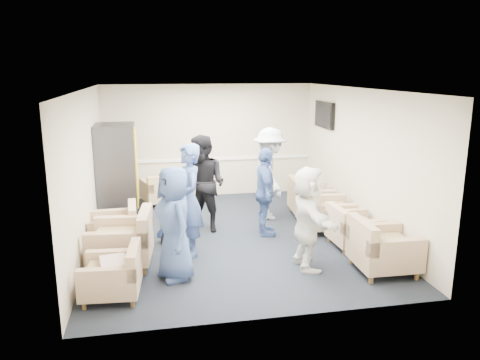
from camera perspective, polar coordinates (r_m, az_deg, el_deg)
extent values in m
plane|color=black|center=(8.79, -1.12, -6.86)|extent=(6.00, 6.00, 0.00)
plane|color=silver|center=(8.26, -1.21, 11.01)|extent=(6.00, 6.00, 0.00)
cube|color=beige|center=(11.34, -3.77, 4.78)|extent=(5.00, 0.02, 2.70)
cube|color=beige|center=(5.58, 4.13, -4.29)|extent=(5.00, 0.02, 2.70)
cube|color=beige|center=(8.38, -18.27, 1.05)|extent=(0.02, 6.00, 2.70)
cube|color=beige|center=(9.18, 14.42, 2.33)|extent=(0.02, 6.00, 2.70)
cube|color=white|center=(11.40, -3.72, 2.52)|extent=(4.98, 0.04, 0.06)
cube|color=black|center=(10.69, 10.23, 7.85)|extent=(0.07, 1.00, 0.58)
cube|color=black|center=(10.68, 10.05, 7.85)|extent=(0.01, 0.92, 0.50)
cube|color=#46464D|center=(10.72, 10.40, 7.05)|extent=(0.04, 0.10, 0.25)
cube|color=tan|center=(6.73, -15.42, -11.80)|extent=(0.82, 0.82, 0.25)
cube|color=olive|center=(6.66, -15.51, -10.47)|extent=(0.57, 0.53, 0.09)
cube|color=tan|center=(6.56, -12.81, -9.40)|extent=(0.19, 0.77, 0.36)
cube|color=tan|center=(7.68, -14.31, -8.04)|extent=(1.03, 1.03, 0.31)
cube|color=olive|center=(7.61, -14.40, -6.56)|extent=(0.71, 0.67, 0.11)
cube|color=tan|center=(7.50, -11.49, -5.35)|extent=(0.25, 0.95, 0.44)
cube|color=tan|center=(8.48, -15.14, -6.35)|extent=(0.84, 0.84, 0.26)
cube|color=olive|center=(8.42, -15.21, -5.20)|extent=(0.58, 0.54, 0.09)
cube|color=tan|center=(8.37, -12.97, -4.16)|extent=(0.16, 0.81, 0.38)
cube|color=tan|center=(7.57, 17.13, -8.69)|extent=(0.91, 0.91, 0.29)
cube|color=olive|center=(7.50, 17.23, -7.28)|extent=(0.63, 0.59, 0.10)
cube|color=tan|center=(7.30, 14.69, -6.40)|extent=(0.17, 0.89, 0.42)
cube|color=tan|center=(8.47, 13.72, -6.33)|extent=(0.81, 0.81, 0.26)
cube|color=olive|center=(8.42, 13.79, -5.21)|extent=(0.56, 0.52, 0.09)
cube|color=tan|center=(8.24, 11.81, -4.51)|extent=(0.16, 0.78, 0.37)
cube|color=tan|center=(9.18, 10.78, -4.50)|extent=(0.93, 0.93, 0.28)
cube|color=olive|center=(9.13, 10.83, -3.36)|extent=(0.64, 0.61, 0.10)
cube|color=tan|center=(9.00, 8.70, -2.53)|extent=(0.23, 0.86, 0.40)
cube|color=tan|center=(10.10, 8.61, -2.77)|extent=(0.92, 0.92, 0.28)
cube|color=olive|center=(10.04, 8.64, -1.73)|extent=(0.64, 0.60, 0.10)
cube|color=tan|center=(9.93, 6.69, -0.96)|extent=(0.22, 0.86, 0.40)
cube|color=tan|center=(10.95, -9.67, -1.65)|extent=(0.96, 0.96, 0.26)
cube|color=olive|center=(10.91, -9.70, -0.77)|extent=(0.63, 0.66, 0.09)
cube|color=tan|center=(10.57, -9.20, -0.43)|extent=(0.78, 0.34, 0.37)
cube|color=#46464D|center=(9.94, -14.76, 0.97)|extent=(0.78, 0.93, 1.96)
cube|color=orange|center=(9.90, -12.50, 1.63)|extent=(0.02, 0.79, 1.57)
cube|color=black|center=(10.09, -12.25, -2.94)|extent=(0.02, 0.47, 0.12)
cube|color=black|center=(8.52, -8.67, -6.19)|extent=(0.30, 0.21, 0.42)
sphere|color=black|center=(8.46, -8.71, -5.00)|extent=(0.21, 0.21, 0.21)
cube|color=beige|center=(6.63, -15.11, -9.93)|extent=(0.42, 0.51, 0.13)
imported|color=#3C5591|center=(6.90, -8.00, -5.28)|extent=(0.77, 0.96, 1.70)
imported|color=#3C5591|center=(7.72, -6.26, -2.48)|extent=(0.55, 0.74, 1.88)
imported|color=black|center=(8.86, -4.41, -0.48)|extent=(1.14, 1.12, 1.85)
imported|color=silver|center=(9.60, 3.68, 0.76)|extent=(0.72, 1.23, 1.90)
imported|color=#3C5591|center=(8.64, 3.09, -1.50)|extent=(0.51, 1.01, 1.65)
imported|color=white|center=(7.28, 8.28, -4.60)|extent=(0.51, 1.51, 1.62)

